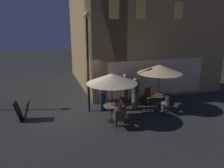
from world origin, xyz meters
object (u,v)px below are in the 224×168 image
street_lamp_near_corner (87,48)px  patio_umbrella_1 (112,79)px  cafe_chair_3 (122,105)px  patio_umbrella_0 (160,69)px  cafe_chair_0 (145,102)px  patron_seated_0 (168,100)px  patron_standing_3 (125,90)px  cafe_chair_4 (119,118)px  patron_standing_4 (103,94)px  cafe_table_1 (112,109)px  patron_seated_1 (118,113)px  cafe_chair_2 (148,95)px  patron_standing_2 (135,94)px  cafe_chair_1 (170,103)px  cafe_table_0 (158,100)px  menu_sandwich_board (23,111)px

street_lamp_near_corner → patio_umbrella_1: (0.75, -1.50, -1.19)m
cafe_chair_3 → patio_umbrella_0: bearing=146.9°
patio_umbrella_0 → cafe_chair_0: patio_umbrella_0 is taller
street_lamp_near_corner → patron_seated_0: 4.62m
patron_standing_3 → patio_umbrella_1: bearing=-3.5°
cafe_chair_4 → patron_standing_4: patron_standing_4 is taller
cafe_table_1 → patio_umbrella_1: patio_umbrella_1 is taller
cafe_chair_4 → patron_seated_1: patron_seated_1 is taller
cafe_chair_3 → cafe_chair_2: bearing=169.4°
cafe_chair_3 → patron_standing_2: (0.94, 0.65, 0.28)m
street_lamp_near_corner → patron_standing_3: street_lamp_near_corner is taller
cafe_chair_1 → cafe_table_0: bearing=-0.0°
cafe_chair_0 → patron_standing_3: 1.51m
patron_seated_1 → patron_standing_4: size_ratio=0.70×
menu_sandwich_board → patron_standing_2: bearing=6.9°
cafe_table_1 → cafe_chair_3: bearing=38.2°
cafe_table_1 → cafe_chair_2: bearing=30.7°
cafe_table_1 → patron_standing_4: bearing=91.3°
cafe_chair_0 → cafe_chair_3: 1.17m
cafe_chair_2 → patron_seated_0: (0.36, -1.40, 0.11)m
cafe_chair_0 → cafe_chair_3: bearing=160.1°
cafe_chair_0 → cafe_chair_1: 1.19m
menu_sandwich_board → street_lamp_near_corner: bearing=11.7°
cafe_table_0 → patron_standing_2: (-1.08, 0.47, 0.29)m
cafe_chair_0 → cafe_chair_1: bearing=-41.7°
menu_sandwich_board → cafe_chair_2: 6.38m
patron_standing_2 → patron_standing_3: size_ratio=0.95×
patron_seated_1 → cafe_chair_4: bearing=-180.0°
street_lamp_near_corner → patron_standing_3: bearing=9.5°
cafe_chair_4 → patron_seated_0: 3.01m
patron_standing_3 → cafe_table_1: bearing=-3.5°
patio_umbrella_1 → cafe_chair_2: patio_umbrella_1 is taller
menu_sandwich_board → patron_standing_4: size_ratio=0.52×
street_lamp_near_corner → menu_sandwich_board: street_lamp_near_corner is taller
street_lamp_near_corner → patron_standing_2: 3.36m
cafe_table_0 → patron_seated_1: size_ratio=0.63×
menu_sandwich_board → cafe_chair_2: (6.37, 0.19, 0.12)m
cafe_table_0 → patio_umbrella_0: size_ratio=0.32×
menu_sandwich_board → patron_standing_3: (5.15, 0.53, 0.40)m
menu_sandwich_board → cafe_chair_3: (4.53, -0.77, 0.07)m
street_lamp_near_corner → patron_seated_1: (0.78, -2.23, -2.51)m
cafe_table_1 → cafe_chair_0: (1.84, 0.46, -0.02)m
street_lamp_near_corner → cafe_chair_0: size_ratio=5.28×
menu_sandwich_board → cafe_table_1: 4.07m
patron_seated_1 → patron_standing_3: (1.26, 2.57, 0.18)m
cafe_chair_0 → patron_standing_3: patron_standing_3 is taller
cafe_chair_4 → patio_umbrella_0: bearing=-61.5°
cafe_chair_0 → cafe_chair_4: 2.25m
patron_standing_3 → cafe_chair_1: bearing=72.5°
cafe_chair_3 → cafe_chair_4: 1.55m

